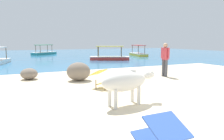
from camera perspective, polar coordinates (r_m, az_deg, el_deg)
The scene contains 11 objects.
sand_beach at distance 6.54m, azimuth 15.01°, elevation -7.64°, with size 18.00×14.00×0.04m, color beige.
water_surface at distance 27.17m, azimuth -16.35°, elevation 3.87°, with size 60.00×36.00×0.03m, color teal.
cow at distance 5.55m, azimuth 3.86°, elevation -3.04°, with size 1.77×0.70×0.99m.
deck_chair_near at distance 7.60m, azimuth -2.86°, elevation -2.10°, with size 0.83×0.93×0.68m.
deck_chair_far at distance 3.16m, azimuth 12.84°, elevation -16.94°, with size 0.56×0.77×0.68m.
person_standing at distance 10.37m, azimuth 14.33°, elevation 3.46°, with size 0.32×0.50×1.62m.
shore_rock_large at distance 9.15m, azimuth -9.15°, elevation -0.41°, with size 1.02×0.86×0.80m, color gray.
shore_rock_medium at distance 10.07m, azimuth -21.75°, elevation -0.97°, with size 0.74×0.74×0.50m, color gray.
boat_yellow at distance 25.15m, azimuth 7.19°, elevation 4.49°, with size 1.89×3.83×1.29m.
boat_red at distance 19.55m, azimuth -0.62°, elevation 3.60°, with size 3.81×2.63×1.29m.
boat_teal at distance 28.95m, azimuth -18.08°, elevation 4.60°, with size 3.56×3.24×1.29m.
Camera 1 is at (-4.10, -4.80, 1.74)m, focal length 33.39 mm.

